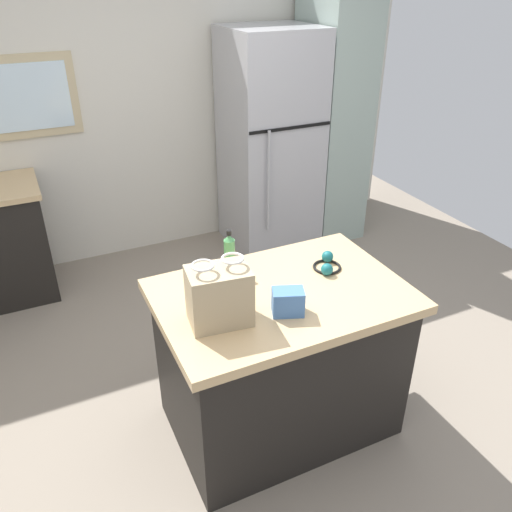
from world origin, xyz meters
name	(u,v)px	position (x,y,z in m)	size (l,w,h in m)	color
ground	(246,401)	(0.00, 0.00, 0.00)	(5.98, 5.98, 0.00)	gray
back_wall	(130,108)	(-0.01, 2.24, 1.25)	(4.98, 0.13, 2.50)	silver
kitchen_island	(280,360)	(0.11, -0.21, 0.44)	(1.23, 0.84, 0.87)	black
refrigerator	(270,144)	(1.06, 1.81, 0.93)	(0.73, 0.74, 1.86)	#B7B7BC
tall_cabinet	(332,112)	(1.67, 1.81, 1.14)	(0.46, 0.66, 2.28)	#9EB2A8
shopping_bag	(219,295)	(-0.25, -0.30, 1.01)	(0.29, 0.22, 0.31)	tan
small_box	(288,302)	(0.05, -0.37, 0.93)	(0.14, 0.10, 0.12)	#4775B7
bottle	(230,253)	(-0.05, 0.09, 0.98)	(0.06, 0.06, 0.24)	#4C9956
ear_defenders	(327,264)	(0.43, -0.10, 0.90)	(0.21, 0.21, 0.06)	black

